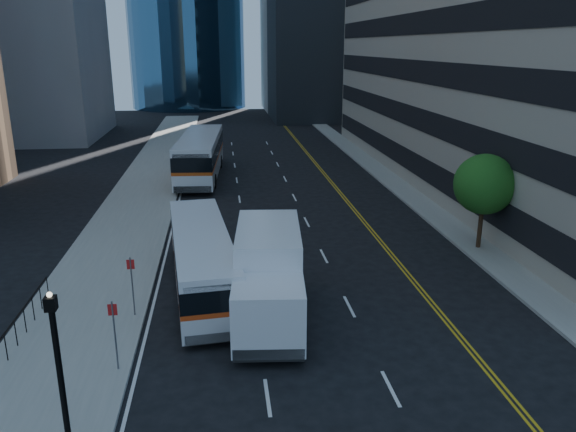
# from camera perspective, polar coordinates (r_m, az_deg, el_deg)

# --- Properties ---
(ground) EXTENTS (160.00, 160.00, 0.00)m
(ground) POSITION_cam_1_polar(r_m,az_deg,el_deg) (22.46, 6.13, -11.42)
(ground) COLOR black
(ground) RESTS_ON ground
(sidewalk_west) EXTENTS (5.00, 90.00, 0.15)m
(sidewalk_west) POSITION_cam_1_polar(r_m,az_deg,el_deg) (45.84, -13.98, 3.12)
(sidewalk_west) COLOR gray
(sidewalk_west) RESTS_ON ground
(sidewalk_east) EXTENTS (2.00, 90.00, 0.15)m
(sidewalk_east) POSITION_cam_1_polar(r_m,az_deg,el_deg) (47.48, 10.10, 3.83)
(sidewalk_east) COLOR gray
(sidewalk_east) RESTS_ON ground
(street_tree) EXTENTS (3.20, 3.20, 5.10)m
(street_tree) POSITION_cam_1_polar(r_m,az_deg,el_deg) (31.26, 19.33, 3.05)
(street_tree) COLOR #332114
(street_tree) RESTS_ON sidewalk_east
(lamp_post) EXTENTS (0.28, 0.28, 4.56)m
(lamp_post) POSITION_cam_1_polar(r_m,az_deg,el_deg) (16.00, -22.22, -14.07)
(lamp_post) COLOR black
(lamp_post) RESTS_ON sidewalk_west
(bus_front) EXTENTS (3.49, 11.04, 2.80)m
(bus_front) POSITION_cam_1_polar(r_m,az_deg,el_deg) (25.37, -8.76, -4.30)
(bus_front) COLOR silver
(bus_front) RESTS_ON ground
(bus_rear) EXTENTS (3.82, 13.76, 3.51)m
(bus_rear) POSITION_cam_1_polar(r_m,az_deg,el_deg) (47.59, -8.89, 6.18)
(bus_rear) COLOR silver
(bus_rear) RESTS_ON ground
(box_truck) EXTENTS (3.19, 7.64, 3.56)m
(box_truck) POSITION_cam_1_polar(r_m,az_deg,el_deg) (22.40, -1.99, -6.08)
(box_truck) COLOR white
(box_truck) RESTS_ON ground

